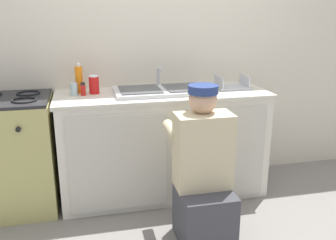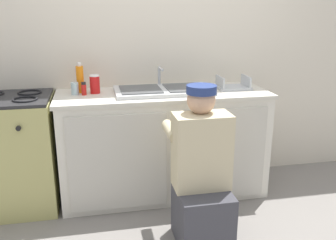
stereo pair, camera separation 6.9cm
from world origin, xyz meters
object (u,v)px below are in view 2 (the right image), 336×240
soap_bottle_orange (80,79)px  sink_double_basin (163,90)px  stove_range (15,153)px  soda_cup_red (95,84)px  dish_rack_tray (233,86)px  water_glass (75,89)px  spice_bottle_red (84,89)px  plumber_person (202,179)px

soap_bottle_orange → sink_double_basin: bearing=-10.4°
stove_range → soda_cup_red: (0.66, 0.08, 0.52)m
dish_rack_tray → soap_bottle_orange: soap_bottle_orange is taller
dish_rack_tray → water_glass: dish_rack_tray is taller
dish_rack_tray → sink_double_basin: bearing=-178.2°
soda_cup_red → spice_bottle_red: (-0.09, -0.05, -0.02)m
soap_bottle_orange → water_glass: bearing=-122.3°
soap_bottle_orange → water_glass: 0.10m
sink_double_basin → spice_bottle_red: 0.65m
sink_double_basin → plumber_person: 0.90m
sink_double_basin → soap_bottle_orange: (-0.67, 0.12, 0.09)m
plumber_person → water_glass: plumber_person is taller
stove_range → spice_bottle_red: (0.57, 0.03, 0.50)m
water_glass → stove_range: bearing=-173.6°
dish_rack_tray → stove_range: bearing=-179.3°
plumber_person → spice_bottle_red: plumber_person is taller
spice_bottle_red → soap_bottle_orange: soap_bottle_orange is taller
dish_rack_tray → spice_bottle_red: size_ratio=2.67×
sink_double_basin → stove_range: size_ratio=0.85×
soap_bottle_orange → water_glass: size_ratio=2.50×
stove_range → water_glass: bearing=6.4°
plumber_person → soap_bottle_orange: soap_bottle_orange is taller
sink_double_basin → spice_bottle_red: sink_double_basin is taller
stove_range → plumber_person: bearing=-29.4°
stove_range → water_glass: 0.71m
dish_rack_tray → soda_cup_red: (-1.18, 0.06, 0.05)m
plumber_person → soda_cup_red: (-0.68, 0.84, 0.53)m
stove_range → soap_bottle_orange: 0.79m
sink_double_basin → soda_cup_red: size_ratio=5.26×
stove_range → water_glass: (0.50, 0.06, 0.50)m
stove_range → soap_bottle_orange: soap_bottle_orange is taller
sink_double_basin → dish_rack_tray: size_ratio=2.86×
plumber_person → dish_rack_tray: 1.04m
sink_double_basin → dish_rack_tray: bearing=1.8°
stove_range → spice_bottle_red: spice_bottle_red is taller
sink_double_basin → soda_cup_red: 0.56m
dish_rack_tray → soap_bottle_orange: bearing=175.4°
spice_bottle_red → sink_double_basin: bearing=-2.6°
soda_cup_red → stove_range: bearing=-173.2°
sink_double_basin → plumber_person: bearing=-80.8°
soap_bottle_orange → plumber_person: bearing=-48.0°
plumber_person → dish_rack_tray: plumber_person is taller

